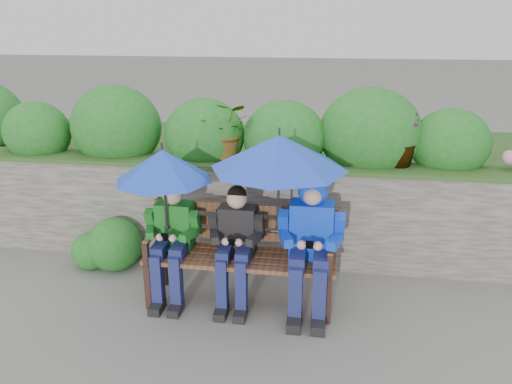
# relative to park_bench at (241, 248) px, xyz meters

# --- Properties ---
(ground) EXTENTS (60.00, 60.00, 0.00)m
(ground) POSITION_rel_park_bench_xyz_m (0.10, 0.07, -0.49)
(ground) COLOR slate
(ground) RESTS_ON ground
(garden_backdrop) EXTENTS (8.00, 2.87, 1.79)m
(garden_backdrop) POSITION_rel_park_bench_xyz_m (-0.00, 1.68, 0.13)
(garden_backdrop) COLOR #595147
(garden_backdrop) RESTS_ON ground
(park_bench) EXTENTS (1.63, 0.48, 0.86)m
(park_bench) POSITION_rel_park_bench_xyz_m (0.00, 0.00, 0.00)
(park_bench) COLOR #301E18
(park_bench) RESTS_ON ground
(boy_left) EXTENTS (0.47, 0.54, 1.06)m
(boy_left) POSITION_rel_park_bench_xyz_m (-0.60, -0.07, 0.10)
(boy_left) COLOR #19661E
(boy_left) RESTS_ON ground
(boy_middle) EXTENTS (0.46, 0.54, 1.05)m
(boy_middle) POSITION_rel_park_bench_xyz_m (-0.04, -0.07, 0.10)
(boy_middle) COLOR black
(boy_middle) RESTS_ON ground
(boy_right) EXTENTS (0.54, 0.66, 1.16)m
(boy_right) POSITION_rel_park_bench_xyz_m (0.60, -0.07, 0.19)
(boy_right) COLOR #101DD9
(boy_right) RESTS_ON ground
(umbrella_left) EXTENTS (0.82, 0.82, 0.77)m
(umbrella_left) POSITION_rel_park_bench_xyz_m (-0.63, -0.10, 0.75)
(umbrella_left) COLOR blue
(umbrella_left) RESTS_ON ground
(umbrella_right) EXTENTS (1.12, 1.12, 0.88)m
(umbrella_right) POSITION_rel_park_bench_xyz_m (0.32, -0.02, 0.87)
(umbrella_right) COLOR blue
(umbrella_right) RESTS_ON ground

